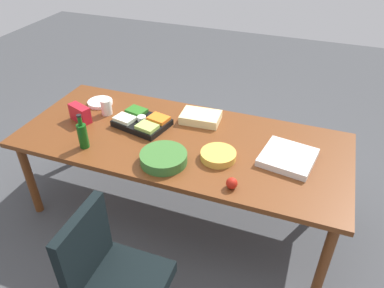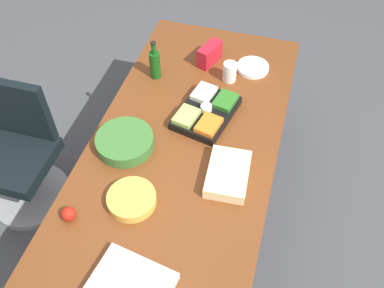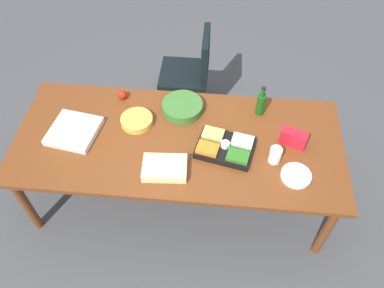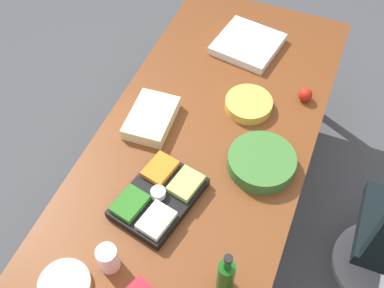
% 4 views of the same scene
% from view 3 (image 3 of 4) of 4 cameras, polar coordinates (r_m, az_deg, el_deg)
% --- Properties ---
extents(ground_plane, '(10.00, 10.00, 0.00)m').
position_cam_3_polar(ground_plane, '(3.60, -1.76, -7.17)').
color(ground_plane, '#424447').
extents(conference_table, '(2.56, 1.09, 0.76)m').
position_cam_3_polar(conference_table, '(3.03, -2.08, -0.14)').
color(conference_table, brown).
rests_on(conference_table, ground).
extents(office_chair, '(0.56, 0.56, 0.94)m').
position_cam_3_polar(office_chair, '(4.04, -0.50, 9.34)').
color(office_chair, gray).
rests_on(office_chair, ground).
extents(chip_bowl, '(0.28, 0.28, 0.06)m').
position_cam_3_polar(chip_bowl, '(3.11, -8.23, 3.48)').
color(chip_bowl, gold).
rests_on(chip_bowl, conference_table).
extents(paper_plate_stack, '(0.23, 0.23, 0.03)m').
position_cam_3_polar(paper_plate_stack, '(2.85, 15.24, -4.56)').
color(paper_plate_stack, white).
rests_on(paper_plate_stack, conference_table).
extents(wine_bottle, '(0.09, 0.09, 0.28)m').
position_cam_3_polar(wine_bottle, '(3.15, 10.25, 5.96)').
color(wine_bottle, '#134B13').
rests_on(wine_bottle, conference_table).
extents(chip_bag_red, '(0.22, 0.14, 0.14)m').
position_cam_3_polar(chip_bag_red, '(3.00, 14.89, 0.86)').
color(chip_bag_red, red).
rests_on(chip_bag_red, conference_table).
extents(mayo_jar, '(0.09, 0.09, 0.13)m').
position_cam_3_polar(mayo_jar, '(2.86, 12.30, -1.61)').
color(mayo_jar, white).
rests_on(mayo_jar, conference_table).
extents(salad_bowl, '(0.34, 0.34, 0.08)m').
position_cam_3_polar(salad_bowl, '(3.17, -1.37, 5.53)').
color(salad_bowl, '#386B2C').
rests_on(salad_bowl, conference_table).
extents(pizza_box, '(0.41, 0.41, 0.05)m').
position_cam_3_polar(pizza_box, '(3.14, -17.19, 1.87)').
color(pizza_box, silver).
rests_on(pizza_box, conference_table).
extents(apple_red, '(0.10, 0.10, 0.08)m').
position_cam_3_polar(apple_red, '(3.32, -10.33, 7.22)').
color(apple_red, '#AF1C10').
rests_on(apple_red, conference_table).
extents(veggie_tray, '(0.47, 0.38, 0.09)m').
position_cam_3_polar(veggie_tray, '(2.90, 4.94, -0.46)').
color(veggie_tray, black).
rests_on(veggie_tray, conference_table).
extents(sheet_cake, '(0.33, 0.24, 0.07)m').
position_cam_3_polar(sheet_cake, '(2.78, -4.09, -3.58)').
color(sheet_cake, beige).
rests_on(sheet_cake, conference_table).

